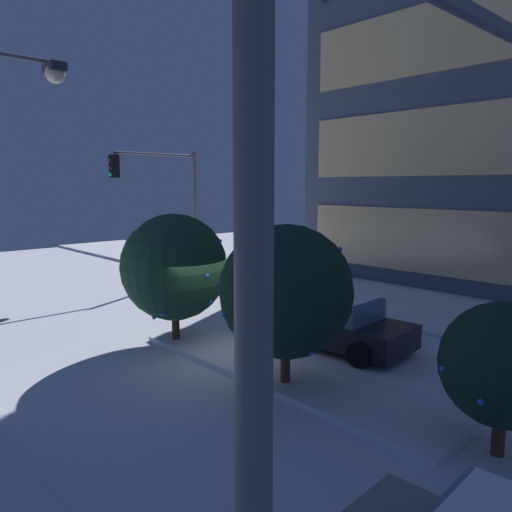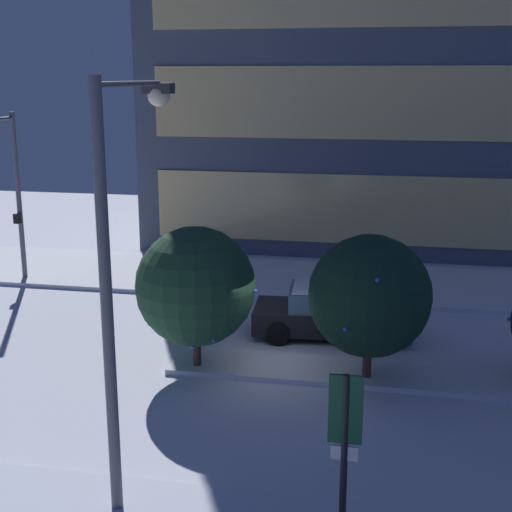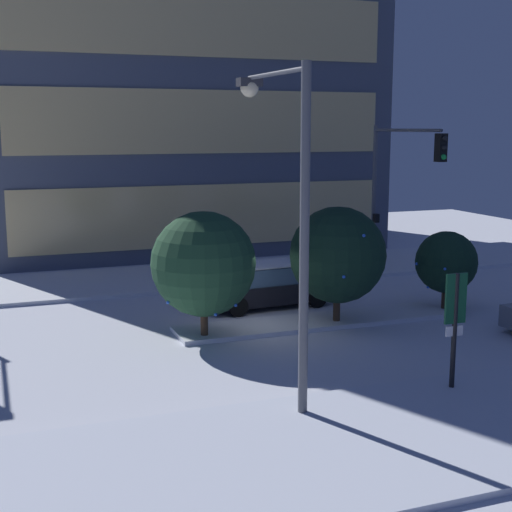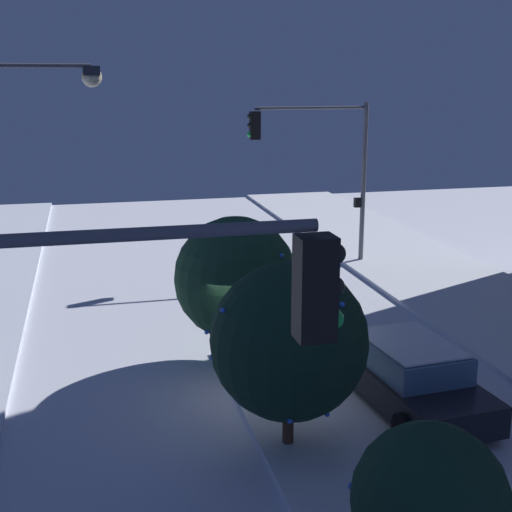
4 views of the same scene
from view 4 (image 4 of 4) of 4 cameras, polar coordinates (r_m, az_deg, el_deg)
name	(u,v)px [view 4 (image 4 of 4)]	position (r m, az deg, el deg)	size (l,w,h in m)	color
ground	(261,383)	(16.77, 0.43, -10.36)	(52.00, 52.00, 0.00)	silver
median_strip	(295,429)	(14.63, 3.26, -14.02)	(9.00, 1.80, 0.14)	silver
car_far	(409,375)	(15.79, 12.46, -9.54)	(4.71, 2.38, 1.49)	black
traffic_light_corner_near_right	(20,412)	(6.54, -18.86, -12.07)	(0.32, 5.16, 5.93)	#565960
traffic_light_corner_far_left	(321,155)	(26.19, 5.33, 8.25)	(0.32, 4.66, 6.18)	#565960
decorated_tree_median	(430,502)	(9.96, 14.10, -19.01)	(2.15, 2.12, 2.67)	#473323
decorated_tree_left_of_median	(236,278)	(17.10, -1.68, -1.81)	(3.11, 3.05, 3.78)	#473323
decorated_tree_right_of_median	(289,341)	(13.13, 2.73, -7.00)	(3.00, 3.02, 3.74)	#473323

